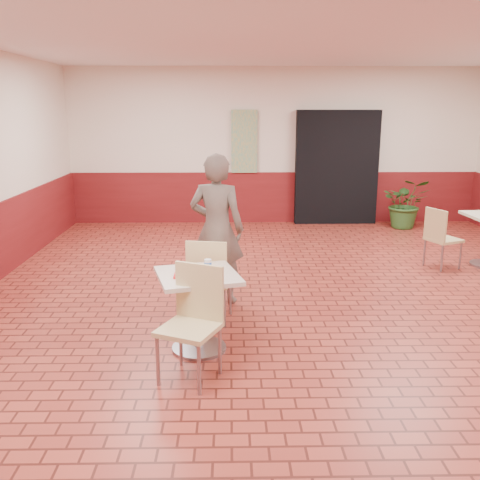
{
  "coord_description": "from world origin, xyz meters",
  "views": [
    {
      "loc": [
        -0.88,
        -5.53,
        2.25
      ],
      "look_at": [
        -0.78,
        -0.32,
        0.95
      ],
      "focal_mm": 40.0,
      "sensor_mm": 36.0,
      "label": 1
    }
  ],
  "objects_px": {
    "chair_main_back": "(209,276)",
    "long_john_donut": "(202,270)",
    "ring_donut": "(190,267)",
    "chair_main_front": "(193,316)",
    "main_table": "(198,299)",
    "customer": "(217,229)",
    "serving_tray": "(198,272)",
    "potted_plant": "(406,203)",
    "paper_cup": "(208,264)",
    "chair_second_left": "(440,235)"
  },
  "relations": [
    {
      "from": "chair_main_front",
      "to": "long_john_donut",
      "type": "bearing_deg",
      "value": 108.09
    },
    {
      "from": "chair_main_back",
      "to": "paper_cup",
      "type": "relative_size",
      "value": 10.67
    },
    {
      "from": "chair_main_front",
      "to": "chair_main_back",
      "type": "distance_m",
      "value": 1.17
    },
    {
      "from": "chair_main_front",
      "to": "long_john_donut",
      "type": "height_order",
      "value": "chair_main_front"
    },
    {
      "from": "chair_main_back",
      "to": "long_john_donut",
      "type": "xyz_separation_m",
      "value": [
        -0.03,
        -0.69,
        0.29
      ]
    },
    {
      "from": "chair_main_back",
      "to": "paper_cup",
      "type": "height_order",
      "value": "chair_main_back"
    },
    {
      "from": "main_table",
      "to": "chair_main_back",
      "type": "bearing_deg",
      "value": 83.57
    },
    {
      "from": "paper_cup",
      "to": "serving_tray",
      "type": "bearing_deg",
      "value": -136.15
    },
    {
      "from": "main_table",
      "to": "chair_main_front",
      "type": "xyz_separation_m",
      "value": [
        -0.01,
        -0.51,
        0.03
      ]
    },
    {
      "from": "customer",
      "to": "potted_plant",
      "type": "xyz_separation_m",
      "value": [
        3.49,
        3.9,
        -0.4
      ]
    },
    {
      "from": "potted_plant",
      "to": "serving_tray",
      "type": "bearing_deg",
      "value": -124.87
    },
    {
      "from": "main_table",
      "to": "paper_cup",
      "type": "height_order",
      "value": "paper_cup"
    },
    {
      "from": "long_john_donut",
      "to": "paper_cup",
      "type": "distance_m",
      "value": 0.12
    },
    {
      "from": "serving_tray",
      "to": "ring_donut",
      "type": "bearing_deg",
      "value": 131.73
    },
    {
      "from": "serving_tray",
      "to": "ring_donut",
      "type": "relative_size",
      "value": 3.8
    },
    {
      "from": "chair_main_front",
      "to": "main_table",
      "type": "bearing_deg",
      "value": 113.19
    },
    {
      "from": "long_john_donut",
      "to": "paper_cup",
      "type": "xyz_separation_m",
      "value": [
        0.05,
        0.11,
        0.02
      ]
    },
    {
      "from": "serving_tray",
      "to": "potted_plant",
      "type": "relative_size",
      "value": 0.43
    },
    {
      "from": "chair_main_front",
      "to": "serving_tray",
      "type": "height_order",
      "value": "chair_main_front"
    },
    {
      "from": "main_table",
      "to": "potted_plant",
      "type": "xyz_separation_m",
      "value": [
        3.64,
        5.22,
        -0.03
      ]
    },
    {
      "from": "chair_main_front",
      "to": "serving_tray",
      "type": "xyz_separation_m",
      "value": [
        0.01,
        0.51,
        0.23
      ]
    },
    {
      "from": "main_table",
      "to": "paper_cup",
      "type": "bearing_deg",
      "value": 43.85
    },
    {
      "from": "ring_donut",
      "to": "chair_second_left",
      "type": "height_order",
      "value": "chair_second_left"
    },
    {
      "from": "serving_tray",
      "to": "potted_plant",
      "type": "bearing_deg",
      "value": 55.13
    },
    {
      "from": "chair_main_front",
      "to": "chair_main_back",
      "type": "xyz_separation_m",
      "value": [
        0.09,
        1.17,
        -0.03
      ]
    },
    {
      "from": "chair_main_front",
      "to": "ring_donut",
      "type": "height_order",
      "value": "chair_main_front"
    },
    {
      "from": "long_john_donut",
      "to": "potted_plant",
      "type": "distance_m",
      "value": 6.37
    },
    {
      "from": "ring_donut",
      "to": "main_table",
      "type": "bearing_deg",
      "value": -48.27
    },
    {
      "from": "chair_main_front",
      "to": "paper_cup",
      "type": "distance_m",
      "value": 0.67
    },
    {
      "from": "serving_tray",
      "to": "paper_cup",
      "type": "relative_size",
      "value": 4.76
    },
    {
      "from": "chair_main_front",
      "to": "serving_tray",
      "type": "bearing_deg",
      "value": 113.19
    },
    {
      "from": "chair_main_front",
      "to": "paper_cup",
      "type": "xyz_separation_m",
      "value": [
        0.1,
        0.59,
        0.28
      ]
    },
    {
      "from": "main_table",
      "to": "serving_tray",
      "type": "distance_m",
      "value": 0.26
    },
    {
      "from": "serving_tray",
      "to": "customer",
      "type": "bearing_deg",
      "value": 83.63
    },
    {
      "from": "customer",
      "to": "ring_donut",
      "type": "xyz_separation_m",
      "value": [
        -0.23,
        -1.23,
        -0.08
      ]
    },
    {
      "from": "chair_main_back",
      "to": "potted_plant",
      "type": "height_order",
      "value": "potted_plant"
    },
    {
      "from": "serving_tray",
      "to": "long_john_donut",
      "type": "bearing_deg",
      "value": -28.74
    },
    {
      "from": "main_table",
      "to": "serving_tray",
      "type": "xyz_separation_m",
      "value": [
        0.0,
        0.0,
        0.26
      ]
    },
    {
      "from": "chair_main_front",
      "to": "long_john_donut",
      "type": "distance_m",
      "value": 0.55
    },
    {
      "from": "serving_tray",
      "to": "chair_second_left",
      "type": "distance_m",
      "value": 4.2
    },
    {
      "from": "customer",
      "to": "potted_plant",
      "type": "relative_size",
      "value": 1.83
    },
    {
      "from": "chair_main_front",
      "to": "customer",
      "type": "distance_m",
      "value": 1.86
    },
    {
      "from": "chair_main_back",
      "to": "main_table",
      "type": "bearing_deg",
      "value": 92.93
    },
    {
      "from": "ring_donut",
      "to": "long_john_donut",
      "type": "xyz_separation_m",
      "value": [
        0.12,
        -0.11,
        0.0
      ]
    },
    {
      "from": "potted_plant",
      "to": "ring_donut",
      "type": "bearing_deg",
      "value": -125.94
    },
    {
      "from": "chair_main_back",
      "to": "potted_plant",
      "type": "xyz_separation_m",
      "value": [
        3.56,
        4.56,
        -0.04
      ]
    },
    {
      "from": "main_table",
      "to": "potted_plant",
      "type": "bearing_deg",
      "value": 55.13
    },
    {
      "from": "chair_main_back",
      "to": "customer",
      "type": "height_order",
      "value": "customer"
    },
    {
      "from": "chair_second_left",
      "to": "paper_cup",
      "type": "bearing_deg",
      "value": 104.98
    },
    {
      "from": "serving_tray",
      "to": "long_john_donut",
      "type": "relative_size",
      "value": 2.68
    }
  ]
}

